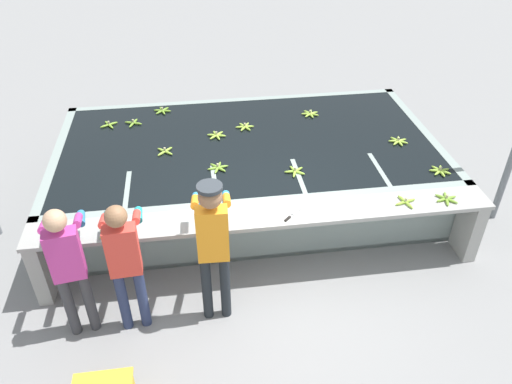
{
  "coord_description": "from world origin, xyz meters",
  "views": [
    {
      "loc": [
        -0.75,
        -4.2,
        4.38
      ],
      "look_at": [
        0.0,
        1.06,
        0.62
      ],
      "focal_mm": 35.0,
      "sensor_mm": 36.0,
      "label": 1
    }
  ],
  "objects_px": {
    "worker_2": "(213,239)",
    "banana_bunch_floating_6": "(398,141)",
    "banana_bunch_floating_0": "(216,135)",
    "banana_bunch_floating_10": "(162,111)",
    "worker_1": "(125,257)",
    "banana_bunch_floating_3": "(165,151)",
    "banana_bunch_floating_2": "(310,114)",
    "knife_0": "(291,216)",
    "banana_bunch_floating_9": "(295,171)",
    "banana_bunch_ledge_2": "(446,199)",
    "banana_bunch_ledge_0": "(111,233)",
    "worker_0": "(68,262)",
    "banana_bunch_ledge_1": "(405,202)",
    "banana_bunch_floating_7": "(440,171)",
    "banana_bunch_floating_1": "(245,127)",
    "banana_bunch_floating_8": "(133,123)",
    "banana_bunch_floating_5": "(109,125)",
    "banana_bunch_floating_4": "(218,168)"
  },
  "relations": [
    {
      "from": "worker_2",
      "to": "banana_bunch_floating_6",
      "type": "distance_m",
      "value": 3.38
    },
    {
      "from": "banana_bunch_floating_0",
      "to": "banana_bunch_floating_10",
      "type": "bearing_deg",
      "value": 130.42
    },
    {
      "from": "worker_1",
      "to": "banana_bunch_floating_3",
      "type": "relative_size",
      "value": 7.16
    },
    {
      "from": "banana_bunch_floating_2",
      "to": "knife_0",
      "type": "distance_m",
      "value": 2.6
    },
    {
      "from": "banana_bunch_floating_9",
      "to": "banana_bunch_ledge_2",
      "type": "distance_m",
      "value": 1.86
    },
    {
      "from": "worker_2",
      "to": "banana_bunch_floating_2",
      "type": "height_order",
      "value": "worker_2"
    },
    {
      "from": "banana_bunch_floating_9",
      "to": "banana_bunch_floating_0",
      "type": "bearing_deg",
      "value": 130.25
    },
    {
      "from": "banana_bunch_ledge_0",
      "to": "banana_bunch_ledge_2",
      "type": "xyz_separation_m",
      "value": [
        3.87,
        0.08,
        0.0
      ]
    },
    {
      "from": "worker_2",
      "to": "banana_bunch_ledge_0",
      "type": "height_order",
      "value": "worker_2"
    },
    {
      "from": "worker_0",
      "to": "banana_bunch_ledge_1",
      "type": "relative_size",
      "value": 5.82
    },
    {
      "from": "banana_bunch_ledge_2",
      "to": "banana_bunch_floating_7",
      "type": "bearing_deg",
      "value": 71.51
    },
    {
      "from": "worker_1",
      "to": "banana_bunch_floating_9",
      "type": "bearing_deg",
      "value": 34.72
    },
    {
      "from": "banana_bunch_floating_1",
      "to": "banana_bunch_ledge_1",
      "type": "xyz_separation_m",
      "value": [
        1.64,
        -2.13,
        0.0
      ]
    },
    {
      "from": "banana_bunch_floating_0",
      "to": "banana_bunch_floating_1",
      "type": "xyz_separation_m",
      "value": [
        0.44,
        0.2,
        0.0
      ]
    },
    {
      "from": "banana_bunch_floating_7",
      "to": "banana_bunch_floating_6",
      "type": "bearing_deg",
      "value": 106.79
    },
    {
      "from": "banana_bunch_floating_9",
      "to": "worker_2",
      "type": "bearing_deg",
      "value": -129.34
    },
    {
      "from": "worker_2",
      "to": "banana_bunch_floating_9",
      "type": "height_order",
      "value": "worker_2"
    },
    {
      "from": "banana_bunch_floating_8",
      "to": "banana_bunch_floating_9",
      "type": "xyz_separation_m",
      "value": [
        2.13,
        -1.65,
        -0.0
      ]
    },
    {
      "from": "banana_bunch_floating_5",
      "to": "banana_bunch_floating_6",
      "type": "height_order",
      "value": "same"
    },
    {
      "from": "banana_bunch_ledge_0",
      "to": "worker_2",
      "type": "bearing_deg",
      "value": -23.73
    },
    {
      "from": "worker_0",
      "to": "banana_bunch_ledge_2",
      "type": "relative_size",
      "value": 5.79
    },
    {
      "from": "banana_bunch_floating_3",
      "to": "banana_bunch_floating_6",
      "type": "bearing_deg",
      "value": -3.07
    },
    {
      "from": "banana_bunch_floating_0",
      "to": "banana_bunch_floating_6",
      "type": "relative_size",
      "value": 1.0
    },
    {
      "from": "banana_bunch_floating_8",
      "to": "banana_bunch_ledge_1",
      "type": "xyz_separation_m",
      "value": [
        3.28,
        -2.49,
        0.0
      ]
    },
    {
      "from": "banana_bunch_floating_2",
      "to": "banana_bunch_floating_3",
      "type": "bearing_deg",
      "value": -159.32
    },
    {
      "from": "banana_bunch_floating_3",
      "to": "knife_0",
      "type": "distance_m",
      "value": 2.17
    },
    {
      "from": "banana_bunch_floating_0",
      "to": "banana_bunch_floating_2",
      "type": "bearing_deg",
      "value": 17.99
    },
    {
      "from": "banana_bunch_floating_1",
      "to": "banana_bunch_floating_5",
      "type": "distance_m",
      "value": 2.03
    },
    {
      "from": "worker_0",
      "to": "knife_0",
      "type": "relative_size",
      "value": 6.02
    },
    {
      "from": "banana_bunch_floating_10",
      "to": "knife_0",
      "type": "xyz_separation_m",
      "value": [
        1.48,
        -2.91,
        -0.01
      ]
    },
    {
      "from": "banana_bunch_floating_8",
      "to": "banana_bunch_floating_0",
      "type": "bearing_deg",
      "value": -24.69
    },
    {
      "from": "worker_1",
      "to": "banana_bunch_floating_3",
      "type": "height_order",
      "value": "worker_1"
    },
    {
      "from": "worker_1",
      "to": "banana_bunch_floating_9",
      "type": "height_order",
      "value": "worker_1"
    },
    {
      "from": "banana_bunch_floating_5",
      "to": "banana_bunch_floating_8",
      "type": "bearing_deg",
      "value": 0.86
    },
    {
      "from": "banana_bunch_floating_1",
      "to": "banana_bunch_floating_7",
      "type": "distance_m",
      "value": 2.81
    },
    {
      "from": "worker_0",
      "to": "banana_bunch_floating_4",
      "type": "relative_size",
      "value": 5.77
    },
    {
      "from": "knife_0",
      "to": "worker_1",
      "type": "bearing_deg",
      "value": -164.03
    },
    {
      "from": "banana_bunch_floating_0",
      "to": "banana_bunch_floating_8",
      "type": "relative_size",
      "value": 1.02
    },
    {
      "from": "banana_bunch_floating_3",
      "to": "banana_bunch_floating_10",
      "type": "distance_m",
      "value": 1.27
    },
    {
      "from": "banana_bunch_floating_0",
      "to": "banana_bunch_floating_5",
      "type": "height_order",
      "value": "same"
    },
    {
      "from": "banana_bunch_floating_1",
      "to": "banana_bunch_floating_7",
      "type": "height_order",
      "value": "same"
    },
    {
      "from": "banana_bunch_floating_3",
      "to": "banana_bunch_floating_6",
      "type": "relative_size",
      "value": 0.81
    },
    {
      "from": "banana_bunch_floating_6",
      "to": "knife_0",
      "type": "height_order",
      "value": "banana_bunch_floating_6"
    },
    {
      "from": "banana_bunch_ledge_0",
      "to": "banana_bunch_ledge_2",
      "type": "distance_m",
      "value": 3.87
    },
    {
      "from": "worker_2",
      "to": "banana_bunch_floating_4",
      "type": "height_order",
      "value": "worker_2"
    },
    {
      "from": "worker_0",
      "to": "banana_bunch_floating_0",
      "type": "relative_size",
      "value": 5.8
    },
    {
      "from": "banana_bunch_floating_2",
      "to": "banana_bunch_floating_10",
      "type": "xyz_separation_m",
      "value": [
        -2.28,
        0.43,
        0.0
      ]
    },
    {
      "from": "worker_1",
      "to": "banana_bunch_floating_3",
      "type": "xyz_separation_m",
      "value": [
        0.38,
        2.15,
        -0.07
      ]
    },
    {
      "from": "knife_0",
      "to": "banana_bunch_floating_4",
      "type": "bearing_deg",
      "value": 123.53
    },
    {
      "from": "worker_2",
      "to": "banana_bunch_floating_2",
      "type": "distance_m",
      "value": 3.44
    }
  ]
}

